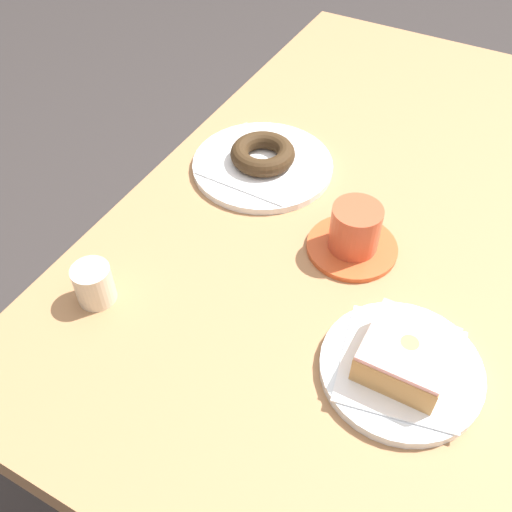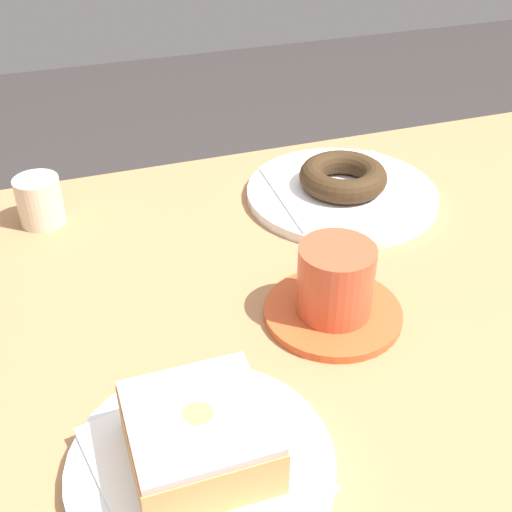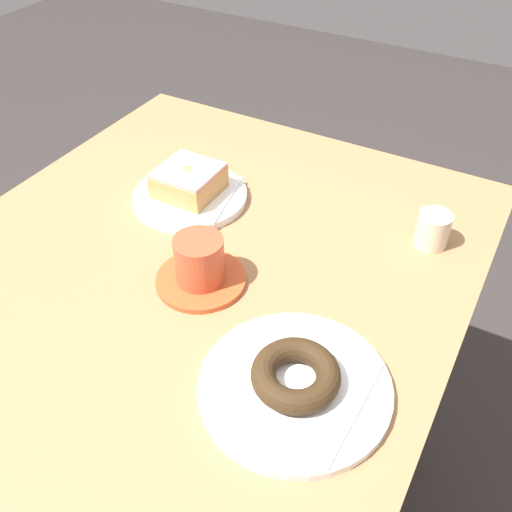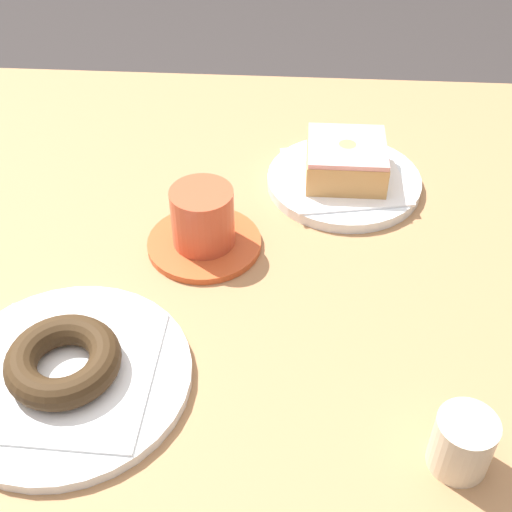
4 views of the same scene
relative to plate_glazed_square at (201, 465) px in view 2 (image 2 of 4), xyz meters
The scene contains 9 objects.
table 0.30m from the plate_glazed_square, 19.67° to the left, with size 1.15×0.76×0.72m.
plate_glazed_square is the anchor object (origin of this frame).
napkin_glazed_square 0.01m from the plate_glazed_square, ahead, with size 0.14×0.14×0.00m, color white.
donut_glazed_square 0.03m from the plate_glazed_square, behind, with size 0.10×0.10×0.04m.
plate_chocolate_ring 0.42m from the plate_glazed_square, 51.11° to the left, with size 0.23×0.23×0.01m, color white.
napkin_chocolate_ring 0.42m from the plate_glazed_square, 51.11° to the left, with size 0.16×0.16×0.00m, color white.
donut_chocolate_ring 0.42m from the plate_glazed_square, 51.11° to the left, with size 0.10×0.10×0.03m, color #372514.
coffee_cup 0.21m from the plate_glazed_square, 38.38° to the left, with size 0.13×0.13×0.08m.
sugar_jar 0.39m from the plate_glazed_square, 101.96° to the left, with size 0.05×0.05×0.05m, color beige.
Camera 2 is at (-0.33, -0.39, 1.12)m, focal length 46.05 mm.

